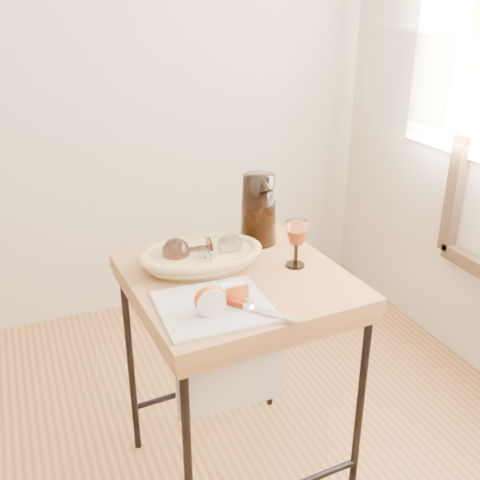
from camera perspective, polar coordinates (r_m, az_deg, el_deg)
name	(u,v)px	position (r m, az deg, el deg)	size (l,w,h in m)	color
side_table	(238,382)	(1.90, -0.24, -13.95)	(0.61, 0.61, 0.78)	brown
tea_towel	(214,306)	(1.53, -2.62, -6.57)	(0.29, 0.26, 0.01)	white
bread_basket	(202,258)	(1.74, -3.83, -1.79)	(0.33, 0.23, 0.05)	#997254
goblet_lying_a	(190,249)	(1.73, -4.94, -0.92)	(0.14, 0.08, 0.08)	#53342C
goblet_lying_b	(219,250)	(1.72, -2.09, -1.01)	(0.13, 0.08, 0.08)	white
pitcher	(258,209)	(1.86, 1.84, 3.08)	(0.16, 0.24, 0.27)	black
wine_goblet	(296,244)	(1.72, 5.61, -0.40)	(0.07, 0.07, 0.15)	white
apple_half	(209,300)	(1.47, -3.07, -5.93)	(0.08, 0.04, 0.08)	#AE0700
apple_wedge	(232,291)	(1.55, -0.85, -5.08)	(0.06, 0.03, 0.04)	white
table_knife	(252,306)	(1.50, 1.16, -6.59)	(0.25, 0.03, 0.02)	silver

